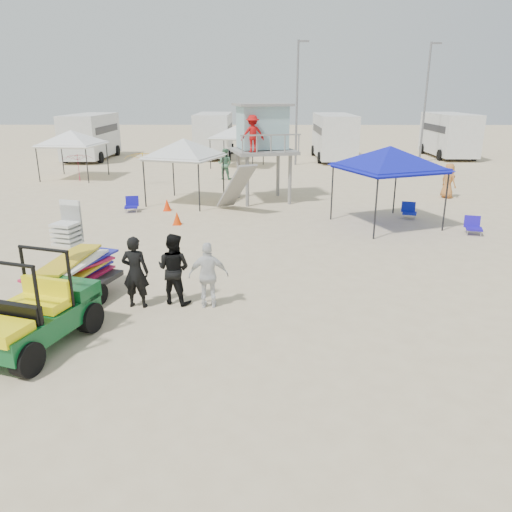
{
  "coord_description": "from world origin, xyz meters",
  "views": [
    {
      "loc": [
        0.6,
        -7.74,
        4.86
      ],
      "look_at": [
        0.5,
        3.0,
        1.3
      ],
      "focal_mm": 35.0,
      "sensor_mm": 36.0,
      "label": 1
    }
  ],
  "objects_px": {
    "utility_cart": "(32,307)",
    "canopy_blue": "(390,150)",
    "man_left": "(135,272)",
    "lifeguard_tower": "(262,131)",
    "surf_trailer": "(75,267)"
  },
  "relations": [
    {
      "from": "canopy_blue",
      "to": "man_left",
      "type": "bearing_deg",
      "value": -134.87
    },
    {
      "from": "utility_cart",
      "to": "lifeguard_tower",
      "type": "height_order",
      "value": "lifeguard_tower"
    },
    {
      "from": "man_left",
      "to": "lifeguard_tower",
      "type": "bearing_deg",
      "value": -98.45
    },
    {
      "from": "utility_cart",
      "to": "canopy_blue",
      "type": "bearing_deg",
      "value": 46.67
    },
    {
      "from": "man_left",
      "to": "canopy_blue",
      "type": "xyz_separation_m",
      "value": [
        7.63,
        7.67,
        1.95
      ]
    },
    {
      "from": "utility_cart",
      "to": "lifeguard_tower",
      "type": "distance_m",
      "value": 15.02
    },
    {
      "from": "utility_cart",
      "to": "man_left",
      "type": "xyz_separation_m",
      "value": [
        1.52,
        2.04,
        -0.03
      ]
    },
    {
      "from": "surf_trailer",
      "to": "man_left",
      "type": "relative_size",
      "value": 1.5
    },
    {
      "from": "man_left",
      "to": "lifeguard_tower",
      "type": "height_order",
      "value": "lifeguard_tower"
    },
    {
      "from": "surf_trailer",
      "to": "lifeguard_tower",
      "type": "bearing_deg",
      "value": 69.31
    },
    {
      "from": "utility_cart",
      "to": "surf_trailer",
      "type": "height_order",
      "value": "surf_trailer"
    },
    {
      "from": "utility_cart",
      "to": "man_left",
      "type": "relative_size",
      "value": 1.61
    },
    {
      "from": "utility_cart",
      "to": "canopy_blue",
      "type": "height_order",
      "value": "canopy_blue"
    },
    {
      "from": "man_left",
      "to": "canopy_blue",
      "type": "height_order",
      "value": "canopy_blue"
    },
    {
      "from": "utility_cart",
      "to": "surf_trailer",
      "type": "bearing_deg",
      "value": 89.87
    }
  ]
}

